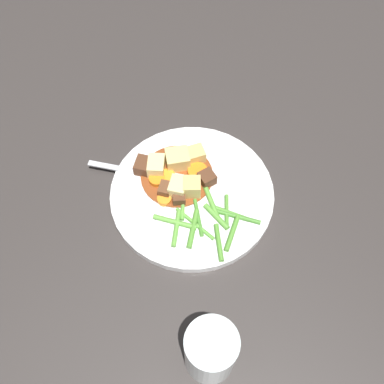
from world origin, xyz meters
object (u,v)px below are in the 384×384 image
at_px(dinner_plate, 192,194).
at_px(carrot_slice_1, 167,177).
at_px(water_glass, 211,351).
at_px(potato_chunk_4, 178,159).
at_px(potato_chunk_2, 156,166).
at_px(fork, 140,173).
at_px(carrot_slice_2, 164,199).
at_px(potato_chunk_1, 195,155).
at_px(carrot_slice_3, 157,179).
at_px(carrot_slice_0, 198,172).
at_px(meat_chunk_2, 180,199).
at_px(potato_chunk_0, 178,188).
at_px(meat_chunk_0, 144,166).
at_px(meat_chunk_1, 207,178).
at_px(meat_chunk_3, 165,190).
at_px(potato_chunk_3, 194,185).

height_order(dinner_plate, carrot_slice_1, carrot_slice_1).
bearing_deg(water_glass, potato_chunk_4, -30.34).
xyz_separation_m(potato_chunk_2, fork, (0.02, 0.03, -0.01)).
relative_size(carrot_slice_2, potato_chunk_2, 0.65).
relative_size(potato_chunk_1, potato_chunk_2, 0.90).
xyz_separation_m(carrot_slice_3, potato_chunk_4, (0.01, -0.05, 0.01)).
bearing_deg(water_glass, carrot_slice_1, -26.17).
height_order(dinner_plate, carrot_slice_0, carrot_slice_0).
bearing_deg(potato_chunk_4, carrot_slice_3, 95.86).
relative_size(carrot_slice_3, meat_chunk_2, 1.34).
height_order(carrot_slice_2, fork, carrot_slice_2).
relative_size(dinner_plate, water_glass, 2.74).
relative_size(carrot_slice_0, carrot_slice_2, 1.46).
bearing_deg(carrot_slice_3, meat_chunk_2, -174.85).
bearing_deg(water_glass, potato_chunk_0, -28.89).
bearing_deg(carrot_slice_2, carrot_slice_3, -19.86).
xyz_separation_m(meat_chunk_0, meat_chunk_2, (-0.09, -0.01, -0.00)).
distance_m(meat_chunk_1, water_glass, 0.29).
height_order(carrot_slice_1, meat_chunk_3, meat_chunk_3).
distance_m(carrot_slice_1, potato_chunk_0, 0.03).
xyz_separation_m(carrot_slice_1, potato_chunk_1, (0.00, -0.06, 0.01)).
relative_size(carrot_slice_3, fork, 0.19).
height_order(dinner_plate, carrot_slice_3, carrot_slice_3).
height_order(dinner_plate, meat_chunk_2, meat_chunk_2).
relative_size(dinner_plate, meat_chunk_1, 10.95).
relative_size(carrot_slice_1, carrot_slice_3, 1.02).
distance_m(carrot_slice_3, potato_chunk_2, 0.02).
distance_m(carrot_slice_0, potato_chunk_4, 0.04).
bearing_deg(dinner_plate, potato_chunk_0, 50.65).
bearing_deg(potato_chunk_3, water_glass, 145.44).
height_order(meat_chunk_0, fork, meat_chunk_0).
relative_size(carrot_slice_3, potato_chunk_1, 0.86).
relative_size(carrot_slice_1, potato_chunk_2, 0.78).
distance_m(carrot_slice_1, carrot_slice_2, 0.04).
distance_m(carrot_slice_3, fork, 0.04).
xyz_separation_m(carrot_slice_0, potato_chunk_3, (-0.02, 0.03, 0.01)).
bearing_deg(potato_chunk_2, water_glass, 156.42).
distance_m(potato_chunk_3, fork, 0.10).
xyz_separation_m(dinner_plate, potato_chunk_3, (0.00, -0.00, 0.02)).
distance_m(meat_chunk_1, fork, 0.12).
bearing_deg(potato_chunk_4, potato_chunk_0, 142.60).
relative_size(potato_chunk_1, fork, 0.22).
relative_size(carrot_slice_3, potato_chunk_2, 0.77).
height_order(carrot_slice_3, meat_chunk_3, meat_chunk_3).
relative_size(potato_chunk_2, meat_chunk_3, 1.46).
height_order(carrot_slice_2, carrot_slice_3, carrot_slice_3).
bearing_deg(potato_chunk_2, dinner_plate, -164.14).
bearing_deg(potato_chunk_1, meat_chunk_1, 165.15).
xyz_separation_m(potato_chunk_0, water_glass, (-0.24, 0.13, 0.02)).
xyz_separation_m(potato_chunk_1, meat_chunk_0, (0.04, 0.08, -0.00)).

